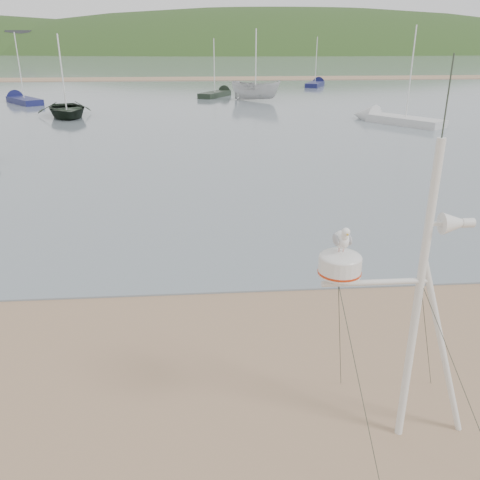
{
  "coord_description": "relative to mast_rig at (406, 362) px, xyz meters",
  "views": [
    {
      "loc": [
        1.08,
        -6.58,
        5.58
      ],
      "look_at": [
        1.69,
        1.0,
        2.54
      ],
      "focal_mm": 38.0,
      "sensor_mm": 36.0,
      "label": 1
    }
  ],
  "objects": [
    {
      "name": "sailboat_blue_far",
      "position": [
        12.01,
        58.78,
        -1.01
      ],
      "size": [
        3.86,
        6.18,
        6.11
      ],
      "color": "#141747",
      "rests_on": "ground"
    },
    {
      "name": "sandbar",
      "position": [
        -3.9,
        70.77,
        -1.24
      ],
      "size": [
        560.0,
        7.0,
        0.07
      ],
      "primitive_type": "cube",
      "color": "#8B6B50",
      "rests_on": "water"
    },
    {
      "name": "far_cottages",
      "position": [
        -0.9,
        196.77,
        2.69
      ],
      "size": [
        294.4,
        6.3,
        8.0
      ],
      "color": "silver",
      "rests_on": "ground"
    },
    {
      "name": "ground",
      "position": [
        -3.9,
        0.77,
        -1.31
      ],
      "size": [
        560.0,
        560.0,
        0.0
      ],
      "primitive_type": "plane",
      "color": "#8B6B50",
      "rests_on": "ground"
    },
    {
      "name": "water",
      "position": [
        -3.9,
        132.77,
        -1.29
      ],
      "size": [
        560.0,
        256.0,
        0.04
      ],
      "primitive_type": "cube",
      "color": "slate",
      "rests_on": "ground"
    },
    {
      "name": "hill_ridge",
      "position": [
        14.62,
        235.77,
        -21.01
      ],
      "size": [
        620.0,
        180.0,
        80.0
      ],
      "color": "#203716",
      "rests_on": "ground"
    },
    {
      "name": "mast_rig",
      "position": [
        0.0,
        0.0,
        0.0
      ],
      "size": [
        2.41,
        2.57,
        5.43
      ],
      "color": "silver",
      "rests_on": "ground"
    },
    {
      "name": "boat_dark",
      "position": [
        -12.6,
        33.78,
        1.5
      ],
      "size": [
        4.11,
        2.34,
        5.53
      ],
      "primitive_type": "imported",
      "rotation": [
        0.0,
        0.0,
        0.32
      ],
      "color": "black",
      "rests_on": "water"
    },
    {
      "name": "sailboat_white_near",
      "position": [
        10.18,
        29.84,
        -1.01
      ],
      "size": [
        5.53,
        6.55,
        6.89
      ],
      "color": "beige",
      "rests_on": "ground"
    },
    {
      "name": "sailboat_blue_near",
      "position": [
        -19.39,
        43.93,
        -1.01
      ],
      "size": [
        5.21,
        6.19,
        6.53
      ],
      "color": "#141747",
      "rests_on": "ground"
    },
    {
      "name": "boat_white",
      "position": [
        2.57,
        43.08,
        1.22
      ],
      "size": [
        2.62,
        2.6,
        4.99
      ],
      "primitive_type": "imported",
      "rotation": [
        0.0,
        0.0,
        1.03
      ],
      "color": "beige",
      "rests_on": "water"
    },
    {
      "name": "sailboat_dark_mid",
      "position": [
        -0.41,
        47.95,
        -1.01
      ],
      "size": [
        4.22,
        5.86,
        5.93
      ],
      "color": "black",
      "rests_on": "ground"
    }
  ]
}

